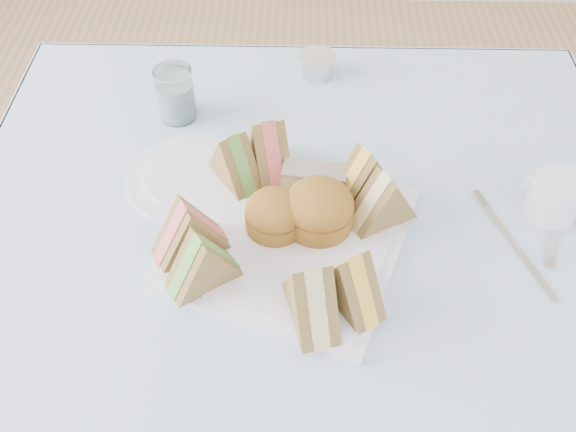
{
  "coord_description": "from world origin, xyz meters",
  "views": [
    {
      "loc": [
        -0.01,
        -0.56,
        1.45
      ],
      "look_at": [
        -0.02,
        0.03,
        0.8
      ],
      "focal_mm": 40.0,
      "sensor_mm": 36.0,
      "label": 1
    }
  ],
  "objects_px": {
    "water_glass": "(176,94)",
    "creamer_jug": "(555,198)",
    "serving_plate": "(288,237)",
    "table": "(298,381)"
  },
  "relations": [
    {
      "from": "table",
      "to": "creamer_jug",
      "type": "height_order",
      "value": "creamer_jug"
    },
    {
      "from": "table",
      "to": "water_glass",
      "type": "relative_size",
      "value": 9.73
    },
    {
      "from": "serving_plate",
      "to": "water_glass",
      "type": "xyz_separation_m",
      "value": [
        -0.19,
        0.27,
        0.04
      ]
    },
    {
      "from": "table",
      "to": "water_glass",
      "type": "bearing_deg",
      "value": 125.32
    },
    {
      "from": "serving_plate",
      "to": "creamer_jug",
      "type": "xyz_separation_m",
      "value": [
        0.38,
        0.06,
        0.03
      ]
    },
    {
      "from": "water_glass",
      "to": "creamer_jug",
      "type": "bearing_deg",
      "value": -20.2
    },
    {
      "from": "table",
      "to": "water_glass",
      "type": "xyz_separation_m",
      "value": [
        -0.21,
        0.3,
        0.42
      ]
    },
    {
      "from": "table",
      "to": "serving_plate",
      "type": "distance_m",
      "value": 0.38
    },
    {
      "from": "table",
      "to": "creamer_jug",
      "type": "xyz_separation_m",
      "value": [
        0.37,
        0.09,
        0.41
      ]
    },
    {
      "from": "water_glass",
      "to": "table",
      "type": "bearing_deg",
      "value": -54.68
    }
  ]
}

